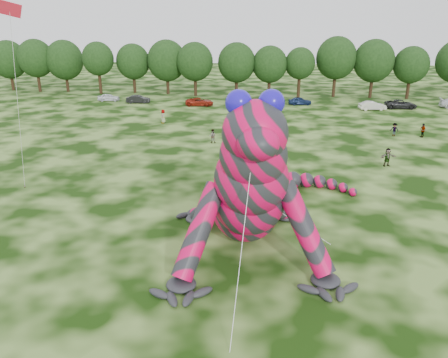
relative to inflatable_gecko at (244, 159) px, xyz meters
name	(u,v)px	position (x,y,z in m)	size (l,w,h in m)	color
ground	(324,262)	(4.95, -3.36, -5.04)	(240.00, 240.00, 0.00)	#16330A
inflatable_gecko	(244,159)	(0.00, 0.00, 0.00)	(16.98, 20.17, 10.08)	#D40749
flying_kite	(11,24)	(-15.62, 2.57, 7.86)	(4.08, 4.04, 14.82)	red
tree_0	(10,65)	(-49.61, 55.88, -0.29)	(6.91, 6.22, 9.51)	black
tree_1	(37,66)	(-43.40, 54.70, -0.14)	(6.74, 6.07, 9.81)	black
tree_2	(65,66)	(-38.07, 55.41, -0.22)	(7.04, 6.34, 9.64)	black
tree_3	(99,68)	(-30.77, 53.71, -0.32)	(5.81, 5.23, 9.44)	black
tree_4	(133,68)	(-24.69, 55.36, -0.51)	(6.22, 5.60, 9.06)	black
tree_5	(167,67)	(-18.17, 55.08, -0.14)	(7.16, 6.44, 9.80)	black
tree_6	(195,69)	(-12.61, 53.33, -0.30)	(6.52, 5.86, 9.49)	black
tree_7	(237,70)	(-5.13, 53.45, -0.30)	(6.68, 6.01, 9.48)	black
tree_8	(270,72)	(0.73, 53.63, -0.57)	(6.14, 5.53, 8.94)	black
tree_9	(300,73)	(6.02, 53.99, -0.70)	(5.27, 4.74, 8.68)	black
tree_10	(336,67)	(12.35, 55.22, 0.21)	(7.09, 6.38, 10.50)	black
tree_11	(373,69)	(18.74, 54.84, -0.01)	(7.01, 6.31, 10.07)	black
tree_12	(410,73)	(24.96, 54.38, -0.56)	(5.99, 5.39, 8.97)	black
car_0	(109,97)	(-26.47, 46.26, -4.42)	(1.47, 3.65, 1.24)	silver
car_1	(138,99)	(-20.85, 44.94, -4.40)	(1.36, 3.91, 1.29)	black
car_2	(199,102)	(-10.28, 43.76, -4.41)	(2.10, 4.55, 1.26)	maroon
car_3	(243,100)	(-3.26, 45.56, -4.37)	(1.88, 4.62, 1.34)	#B2B8BC
car_4	(300,101)	(5.93, 46.44, -4.40)	(1.51, 3.75, 1.28)	navy
car_5	(372,106)	(16.84, 43.28, -4.37)	(1.43, 4.09, 1.35)	silver
car_6	(401,104)	(21.53, 45.03, -4.37)	(2.24, 4.86, 1.35)	black
spectator_5	(388,157)	(12.65, 15.21, -4.16)	(1.63, 0.52, 1.76)	gray
spectator_2	(394,129)	(16.19, 27.15, -4.26)	(1.01, 0.58, 1.57)	gray
spectator_3	(423,130)	(19.36, 26.88, -4.21)	(0.97, 0.40, 1.65)	gray
spectator_1	(212,136)	(-5.05, 21.53, -4.25)	(0.77, 0.60, 1.59)	gray
spectator_4	(163,116)	(-13.04, 30.81, -4.13)	(0.89, 0.58, 1.82)	gray
spectator_0	(235,146)	(-2.09, 17.10, -4.10)	(0.69, 0.45, 1.88)	gray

